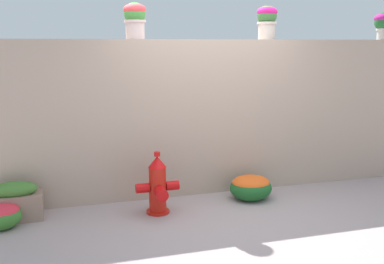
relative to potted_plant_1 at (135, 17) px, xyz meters
The scene contains 9 objects.
ground_plane 2.68m from the potted_plant_1, 46.41° to the right, with size 24.00×24.00×0.00m, color #A29090.
stone_wall 1.59m from the potted_plant_1, ahead, with size 6.21×0.36×2.05m, color tan.
potted_plant_1 is the anchor object (origin of this frame).
potted_plant_2 1.82m from the potted_plant_1, ahead, with size 0.28×0.28×0.46m.
potted_plant_3 3.72m from the potted_plant_1, ahead, with size 0.29×0.29×0.40m.
fire_hydrant 2.10m from the potted_plant_1, 80.74° to the right, with size 0.52×0.41×0.75m.
flower_bush_left 2.61m from the potted_plant_1, 20.92° to the right, with size 0.55×0.50×0.33m.
flower_bush_right 2.79m from the potted_plant_1, 159.54° to the right, with size 0.46×0.41×0.29m.
planter_box 2.62m from the potted_plant_1, 164.86° to the right, with size 0.62×0.29×0.46m.
Camera 1 is at (-1.94, -4.80, 2.00)m, focal length 42.83 mm.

